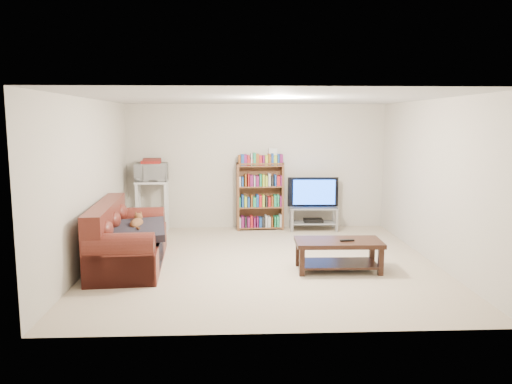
{
  "coord_description": "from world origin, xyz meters",
  "views": [
    {
      "loc": [
        -0.44,
        -7.16,
        2.08
      ],
      "look_at": [
        -0.1,
        0.4,
        1.0
      ],
      "focal_mm": 35.0,
      "sensor_mm": 36.0,
      "label": 1
    }
  ],
  "objects": [
    {
      "name": "bookshelf",
      "position": [
        0.06,
        2.3,
        0.67
      ],
      "size": [
        0.91,
        0.33,
        1.29
      ],
      "rotation": [
        0.0,
        0.0,
        0.06
      ],
      "color": "brown",
      "rests_on": "floor"
    },
    {
      "name": "wall_back",
      "position": [
        0.0,
        2.5,
        1.2
      ],
      "size": [
        5.0,
        0.0,
        5.0
      ],
      "primitive_type": "plane",
      "rotation": [
        1.57,
        0.0,
        0.0
      ],
      "color": "beige",
      "rests_on": "ground"
    },
    {
      "name": "cat",
      "position": [
        -1.86,
        0.04,
        0.6
      ],
      "size": [
        0.27,
        0.6,
        0.17
      ],
      "primitive_type": null,
      "rotation": [
        0.0,
        0.0,
        0.07
      ],
      "color": "brown",
      "rests_on": "sofa"
    },
    {
      "name": "wall_front",
      "position": [
        0.0,
        -2.5,
        1.2
      ],
      "size": [
        5.0,
        0.0,
        5.0
      ],
      "primitive_type": "plane",
      "rotation": [
        -1.57,
        0.0,
        0.0
      ],
      "color": "beige",
      "rests_on": "ground"
    },
    {
      "name": "coffee_table",
      "position": [
        1.01,
        -0.44,
        0.3
      ],
      "size": [
        1.21,
        0.62,
        0.43
      ],
      "rotation": [
        0.0,
        0.0,
        -0.02
      ],
      "color": "black",
      "rests_on": "floor"
    },
    {
      "name": "floor",
      "position": [
        0.0,
        0.0,
        0.0
      ],
      "size": [
        5.0,
        5.0,
        0.0
      ],
      "primitive_type": "plane",
      "color": "beige",
      "rests_on": "ground"
    },
    {
      "name": "television",
      "position": [
        1.08,
        2.16,
        0.73
      ],
      "size": [
        0.97,
        0.15,
        0.56
      ],
      "primitive_type": "imported",
      "rotation": [
        0.0,
        0.0,
        3.12
      ],
      "color": "black",
      "rests_on": "tv_stand"
    },
    {
      "name": "game_boxes",
      "position": [
        -1.98,
        2.17,
        1.32
      ],
      "size": [
        0.37,
        0.33,
        0.05
      ],
      "primitive_type": "cube",
      "rotation": [
        0.0,
        0.0,
        0.06
      ],
      "color": "maroon",
      "rests_on": "microwave"
    },
    {
      "name": "microwave_stand",
      "position": [
        -1.98,
        2.17,
        0.62
      ],
      "size": [
        0.63,
        0.47,
        0.97
      ],
      "rotation": [
        0.0,
        0.0,
        0.06
      ],
      "color": "silver",
      "rests_on": "floor"
    },
    {
      "name": "dvd_player",
      "position": [
        1.08,
        2.16,
        0.19
      ],
      "size": [
        0.37,
        0.26,
        0.06
      ],
      "primitive_type": "cube",
      "rotation": [
        0.0,
        0.0,
        -0.02
      ],
      "color": "black",
      "rests_on": "tv_stand"
    },
    {
      "name": "ceiling",
      "position": [
        0.0,
        0.0,
        2.4
      ],
      "size": [
        5.0,
        5.0,
        0.0
      ],
      "primitive_type": "plane",
      "rotation": [
        3.14,
        0.0,
        0.0
      ],
      "color": "white",
      "rests_on": "ground"
    },
    {
      "name": "shelf_clutter",
      "position": [
        0.16,
        2.32,
        1.4
      ],
      "size": [
        0.66,
        0.23,
        0.28
      ],
      "rotation": [
        0.0,
        0.0,
        0.06
      ],
      "color": "silver",
      "rests_on": "bookshelf"
    },
    {
      "name": "wall_right",
      "position": [
        2.5,
        0.0,
        1.2
      ],
      "size": [
        0.0,
        5.0,
        5.0
      ],
      "primitive_type": "plane",
      "rotation": [
        1.57,
        0.0,
        -1.57
      ],
      "color": "beige",
      "rests_on": "ground"
    },
    {
      "name": "sofa",
      "position": [
        -2.04,
        -0.02,
        0.32
      ],
      "size": [
        1.07,
        2.19,
        0.91
      ],
      "rotation": [
        0.0,
        0.0,
        0.07
      ],
      "color": "#5A1F17",
      "rests_on": "floor"
    },
    {
      "name": "tv_stand",
      "position": [
        1.08,
        2.16,
        0.31
      ],
      "size": [
        0.91,
        0.43,
        0.45
      ],
      "rotation": [
        0.0,
        0.0,
        -0.02
      ],
      "color": "#999EA3",
      "rests_on": "floor"
    },
    {
      "name": "wall_left",
      "position": [
        -2.5,
        0.0,
        1.2
      ],
      "size": [
        0.0,
        5.0,
        5.0
      ],
      "primitive_type": "plane",
      "rotation": [
        1.57,
        0.0,
        1.57
      ],
      "color": "beige",
      "rests_on": "ground"
    },
    {
      "name": "microwave",
      "position": [
        -1.98,
        2.17,
        1.13
      ],
      "size": [
        0.62,
        0.44,
        0.33
      ],
      "primitive_type": "imported",
      "rotation": [
        0.0,
        0.0,
        0.06
      ],
      "color": "silver",
      "rests_on": "microwave_stand"
    },
    {
      "name": "blanket",
      "position": [
        -1.85,
        -0.16,
        0.54
      ],
      "size": [
        0.98,
        1.18,
        0.19
      ],
      "primitive_type": "cube",
      "rotation": [
        0.05,
        -0.04,
        0.15
      ],
      "color": "black",
      "rests_on": "sofa"
    },
    {
      "name": "remote",
      "position": [
        1.12,
        -0.5,
        0.44
      ],
      "size": [
        0.2,
        0.08,
        0.02
      ],
      "primitive_type": "cube",
      "rotation": [
        0.0,
        0.0,
        0.13
      ],
      "color": "black",
      "rests_on": "coffee_table"
    }
  ]
}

